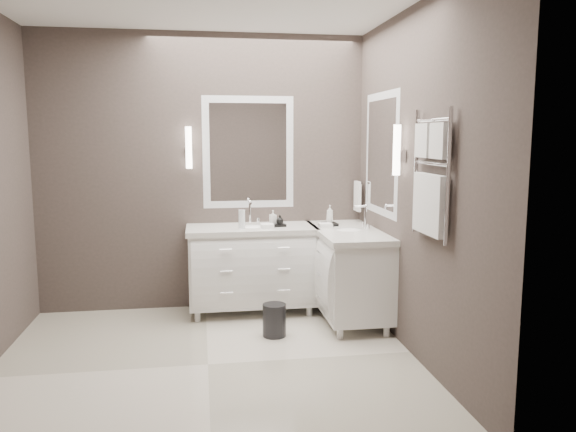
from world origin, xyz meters
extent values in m
cube|color=beige|center=(0.00, 0.00, -0.01)|extent=(3.20, 3.00, 0.01)
cube|color=#423935|center=(0.00, 1.50, 1.35)|extent=(3.20, 0.01, 2.70)
cube|color=#423935|center=(0.00, -1.50, 1.35)|extent=(3.20, 0.01, 2.70)
cube|color=#423935|center=(1.60, 0.00, 1.35)|extent=(0.01, 3.00, 2.70)
cube|color=white|center=(0.45, 1.23, 0.45)|extent=(1.20, 0.55, 0.70)
cube|color=silver|center=(0.45, 1.23, 0.82)|extent=(1.24, 0.59, 0.05)
ellipsoid|color=white|center=(0.45, 1.23, 0.81)|extent=(0.36, 0.28, 0.12)
cylinder|color=white|center=(0.45, 1.39, 0.96)|extent=(0.02, 0.02, 0.22)
cube|color=white|center=(1.33, 0.90, 0.45)|extent=(0.55, 1.20, 0.70)
cube|color=silver|center=(1.33, 0.90, 0.82)|extent=(0.59, 1.24, 0.05)
ellipsoid|color=white|center=(1.33, 0.90, 0.81)|extent=(0.36, 0.28, 0.12)
cylinder|color=white|center=(1.49, 0.90, 0.96)|extent=(0.02, 0.02, 0.22)
cube|color=white|center=(0.45, 1.49, 1.55)|extent=(0.90, 0.02, 1.10)
cube|color=white|center=(0.45, 1.49, 1.55)|extent=(0.77, 0.02, 0.96)
cube|color=white|center=(1.59, 0.80, 1.55)|extent=(0.02, 0.90, 1.10)
cube|color=white|center=(1.59, 0.80, 1.55)|extent=(0.02, 0.90, 0.96)
cube|color=white|center=(-0.13, 1.43, 1.55)|extent=(0.05, 0.05, 0.10)
cylinder|color=white|center=(-0.13, 1.43, 1.60)|extent=(0.06, 0.06, 0.40)
cube|color=white|center=(1.53, 0.22, 1.55)|extent=(0.05, 0.05, 0.10)
cylinder|color=white|center=(1.53, 0.22, 1.60)|extent=(0.06, 0.06, 0.40)
cylinder|color=white|center=(1.55, 1.36, 1.25)|extent=(0.02, 0.22, 0.02)
cube|color=white|center=(1.54, 1.36, 1.11)|extent=(0.03, 0.17, 0.30)
cylinder|color=white|center=(1.56, -0.68, 1.45)|extent=(0.03, 0.03, 0.90)
cylinder|color=white|center=(1.56, -0.12, 1.45)|extent=(0.03, 0.03, 0.90)
cube|color=white|center=(1.55, -0.53, 1.68)|extent=(0.06, 0.22, 0.24)
cube|color=white|center=(1.55, -0.27, 1.68)|extent=(0.06, 0.22, 0.24)
cube|color=white|center=(1.55, -0.40, 1.24)|extent=(0.06, 0.46, 0.42)
cylinder|color=black|center=(0.58, 0.53, 0.14)|extent=(0.24, 0.24, 0.28)
cube|color=black|center=(0.69, 1.20, 0.86)|extent=(0.18, 0.15, 0.03)
cube|color=black|center=(1.21, 1.18, 0.86)|extent=(0.14, 0.18, 0.03)
cylinder|color=silver|center=(0.35, 1.13, 0.94)|extent=(0.07, 0.07, 0.17)
imported|color=white|center=(0.66, 1.22, 0.94)|extent=(0.07, 0.07, 0.13)
imported|color=black|center=(0.72, 1.17, 0.92)|extent=(0.07, 0.07, 0.09)
imported|color=white|center=(1.21, 1.18, 0.96)|extent=(0.07, 0.07, 0.17)
camera|label=1|loc=(-0.03, -4.08, 1.71)|focal=35.00mm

